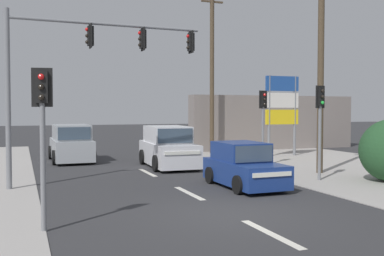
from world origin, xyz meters
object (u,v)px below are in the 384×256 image
utility_pole_background_right (212,65)px  suv_kerbside_parked (168,148)px  pedestal_signal_right_kerb (320,116)px  shopping_plaza_sign (282,104)px  traffic_signal_mast (81,61)px  utility_pole_midground_right (321,41)px  suv_crossing_left (71,144)px  hatchback_oncoming_near (243,166)px  pedestal_signal_far_median (263,115)px  pedestal_signal_left_kerb (42,121)px

utility_pole_background_right → suv_kerbside_parked: (-4.48, -5.20, -4.49)m
pedestal_signal_right_kerb → shopping_plaza_sign: bearing=66.8°
utility_pole_background_right → traffic_signal_mast: (-8.87, -8.97, -1.02)m
utility_pole_midground_right → suv_crossing_left: utility_pole_midground_right is taller
utility_pole_background_right → hatchback_oncoming_near: 12.76m
utility_pole_midground_right → suv_kerbside_parked: 8.23m
pedestal_signal_far_median → suv_kerbside_parked: 4.72m
traffic_signal_mast → pedestal_signal_right_kerb: size_ratio=1.94×
utility_pole_background_right → shopping_plaza_sign: 4.90m
shopping_plaza_sign → suv_crossing_left: shopping_plaza_sign is taller
shopping_plaza_sign → hatchback_oncoming_near: 10.96m
shopping_plaza_sign → suv_kerbside_parked: shopping_plaza_sign is taller
traffic_signal_mast → shopping_plaza_sign: bearing=26.7°
utility_pole_midground_right → pedestal_signal_right_kerb: (-1.20, -1.59, -3.10)m
utility_pole_background_right → suv_crossing_left: 9.66m
shopping_plaza_sign → pedestal_signal_far_median: bearing=-132.5°
pedestal_signal_far_median → pedestal_signal_left_kerb: bearing=-140.9°
utility_pole_midground_right → suv_kerbside_parked: size_ratio=2.28×
shopping_plaza_sign → hatchback_oncoming_near: size_ratio=1.26×
suv_kerbside_parked → shopping_plaza_sign: bearing=16.5°
utility_pole_background_right → pedestal_signal_far_median: utility_pole_background_right is taller
pedestal_signal_right_kerb → suv_crossing_left: bearing=129.2°
traffic_signal_mast → pedestal_signal_left_kerb: size_ratio=1.94×
utility_pole_midground_right → pedestal_signal_left_kerb: (-11.22, -5.35, -3.10)m
utility_pole_background_right → pedestal_signal_left_kerb: 18.40m
pedestal_signal_left_kerb → pedestal_signal_far_median: size_ratio=1.00×
hatchback_oncoming_near → pedestal_signal_left_kerb: bearing=-152.0°
suv_crossing_left → hatchback_oncoming_near: bearing=-64.7°
pedestal_signal_right_kerb → pedestal_signal_left_kerb: 10.70m
hatchback_oncoming_near → suv_crossing_left: (-4.75, 10.03, 0.18)m
pedestal_signal_left_kerb → suv_crossing_left: 13.84m
pedestal_signal_left_kerb → shopping_plaza_sign: 18.00m
traffic_signal_mast → shopping_plaza_sign: (11.94, 6.00, -1.37)m
utility_pole_background_right → pedestal_signal_left_kerb: bearing=-125.1°
shopping_plaza_sign → pedestal_signal_right_kerb: bearing=-113.2°
traffic_signal_mast → hatchback_oncoming_near: bearing=-24.1°
pedestal_signal_left_kerb → shopping_plaza_sign: size_ratio=0.77×
utility_pole_background_right → shopping_plaza_sign: (3.07, -2.97, -2.40)m
utility_pole_background_right → pedestal_signal_left_kerb: utility_pole_background_right is taller
utility_pole_background_right → pedestal_signal_far_median: 7.21m
utility_pole_midground_right → utility_pole_background_right: 9.55m
hatchback_oncoming_near → suv_crossing_left: bearing=115.3°
utility_pole_midground_right → pedestal_signal_right_kerb: size_ratio=2.96×
suv_kerbside_parked → suv_crossing_left: (-3.98, 3.95, 0.00)m
utility_pole_background_right → suv_kerbside_parked: bearing=-130.7°
suv_kerbside_parked → traffic_signal_mast: bearing=-139.4°
utility_pole_midground_right → shopping_plaza_sign: utility_pole_midground_right is taller
pedestal_signal_left_kerb → utility_pole_background_right: bearing=54.9°
hatchback_oncoming_near → suv_crossing_left: 11.10m
pedestal_signal_left_kerb → suv_kerbside_parked: (5.95, 9.66, -1.53)m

